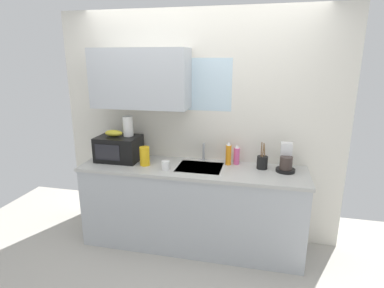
{
  "coord_description": "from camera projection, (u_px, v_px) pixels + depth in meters",
  "views": [
    {
      "loc": [
        0.69,
        -3.01,
        2.0
      ],
      "look_at": [
        0.0,
        0.0,
        1.15
      ],
      "focal_mm": 29.33,
      "sensor_mm": 36.0,
      "label": 1
    }
  ],
  "objects": [
    {
      "name": "dish_soap_bottle_orange",
      "position": [
        228.0,
        154.0,
        3.32
      ],
      "size": [
        0.06,
        0.06,
        0.25
      ],
      "color": "orange",
      "rests_on": "counter_unit"
    },
    {
      "name": "utensil_crock",
      "position": [
        262.0,
        162.0,
        3.21
      ],
      "size": [
        0.11,
        0.11,
        0.28
      ],
      "color": "black",
      "rests_on": "counter_unit"
    },
    {
      "name": "kitchen_wall_assembly",
      "position": [
        187.0,
        117.0,
        3.46
      ],
      "size": [
        3.12,
        0.42,
        2.5
      ],
      "color": "silver",
      "rests_on": "ground"
    },
    {
      "name": "mug_white",
      "position": [
        166.0,
        165.0,
        3.18
      ],
      "size": [
        0.08,
        0.08,
        0.09
      ],
      "primitive_type": "cylinder",
      "color": "white",
      "rests_on": "counter_unit"
    },
    {
      "name": "counter_unit",
      "position": [
        192.0,
        206.0,
        3.38
      ],
      "size": [
        2.35,
        0.63,
        0.9
      ],
      "color": "#B2B7BC",
      "rests_on": "ground"
    },
    {
      "name": "microwave",
      "position": [
        119.0,
        148.0,
        3.46
      ],
      "size": [
        0.46,
        0.35,
        0.27
      ],
      "color": "black",
      "rests_on": "counter_unit"
    },
    {
      "name": "banana_bunch",
      "position": [
        114.0,
        133.0,
        3.43
      ],
      "size": [
        0.2,
        0.11,
        0.07
      ],
      "primitive_type": "ellipsoid",
      "color": "gold",
      "rests_on": "microwave"
    },
    {
      "name": "dish_soap_bottle_pink",
      "position": [
        237.0,
        155.0,
        3.34
      ],
      "size": [
        0.06,
        0.06,
        0.21
      ],
      "color": "#E55999",
      "rests_on": "counter_unit"
    },
    {
      "name": "coffee_maker",
      "position": [
        286.0,
        161.0,
        3.14
      ],
      "size": [
        0.19,
        0.21,
        0.28
      ],
      "color": "black",
      "rests_on": "counter_unit"
    },
    {
      "name": "cereal_canister",
      "position": [
        145.0,
        156.0,
        3.3
      ],
      "size": [
        0.1,
        0.1,
        0.2
      ],
      "primitive_type": "cylinder",
      "color": "gold",
      "rests_on": "counter_unit"
    },
    {
      "name": "sink_faucet",
      "position": [
        204.0,
        152.0,
        3.45
      ],
      "size": [
        0.03,
        0.03,
        0.2
      ],
      "primitive_type": "cylinder",
      "color": "#B2B5BA",
      "rests_on": "counter_unit"
    },
    {
      "name": "paper_towel_roll",
      "position": [
        128.0,
        126.0,
        3.42
      ],
      "size": [
        0.11,
        0.11,
        0.22
      ],
      "primitive_type": "cylinder",
      "color": "white",
      "rests_on": "microwave"
    }
  ]
}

